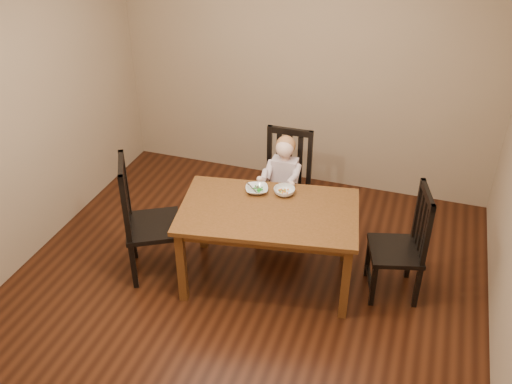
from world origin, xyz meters
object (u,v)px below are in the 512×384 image
(bowl_peas, at_px, (257,190))
(chair_left, at_px, (146,221))
(toddler, at_px, (284,177))
(chair_child, at_px, (285,186))
(bowl_veg, at_px, (284,191))
(dining_table, at_px, (269,218))
(chair_right, at_px, (402,246))

(bowl_peas, bearing_deg, chair_left, -152.49)
(toddler, bearing_deg, chair_left, 42.41)
(chair_child, height_order, toddler, chair_child)
(chair_left, relative_size, bowl_veg, 6.12)
(bowl_veg, bearing_deg, chair_child, 104.29)
(chair_child, xyz_separation_m, toddler, (0.00, -0.05, 0.14))
(dining_table, xyz_separation_m, toddler, (-0.07, 0.69, -0.01))
(toddler, xyz_separation_m, bowl_peas, (-0.11, -0.46, 0.11))
(chair_child, bearing_deg, toddler, 90.00)
(dining_table, relative_size, chair_child, 1.51)
(dining_table, xyz_separation_m, bowl_veg, (0.05, 0.26, 0.11))
(dining_table, height_order, toddler, toddler)
(dining_table, bearing_deg, chair_left, -168.09)
(chair_child, distance_m, chair_right, 1.27)
(bowl_veg, bearing_deg, bowl_peas, -170.28)
(chair_right, height_order, toddler, chair_right)
(chair_left, distance_m, toddler, 1.32)
(dining_table, xyz_separation_m, chair_right, (1.08, 0.19, -0.16))
(chair_child, distance_m, chair_left, 1.35)
(chair_right, xyz_separation_m, bowl_peas, (-1.26, 0.03, 0.27))
(dining_table, distance_m, chair_child, 0.76)
(chair_child, relative_size, bowl_peas, 5.45)
(chair_child, xyz_separation_m, chair_right, (1.15, -0.55, -0.02))
(dining_table, height_order, chair_left, chair_left)
(chair_right, bearing_deg, dining_table, 84.85)
(chair_right, relative_size, bowl_peas, 5.23)
(chair_left, xyz_separation_m, bowl_peas, (0.85, 0.44, 0.22))
(dining_table, xyz_separation_m, chair_left, (-1.02, -0.22, -0.11))
(chair_child, relative_size, bowl_veg, 5.76)
(bowl_veg, bearing_deg, chair_right, -4.13)
(chair_left, bearing_deg, chair_right, 71.53)
(chair_child, xyz_separation_m, chair_left, (-0.96, -0.96, 0.03))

